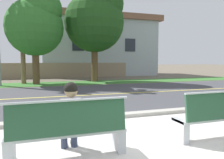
# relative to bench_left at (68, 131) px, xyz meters

# --- Properties ---
(ground_plane) EXTENTS (140.00, 140.00, 0.00)m
(ground_plane) POSITION_rel_bench_left_xyz_m (1.53, 7.81, -0.46)
(ground_plane) COLOR #665B4C
(sidewalk_pavement) EXTENTS (44.00, 3.60, 0.01)m
(sidewalk_pavement) POSITION_rel_bench_left_xyz_m (1.53, 0.21, -0.45)
(sidewalk_pavement) COLOR beige
(sidewalk_pavement) RESTS_ON ground_plane
(curb_edge) EXTENTS (44.00, 0.30, 0.11)m
(curb_edge) POSITION_rel_bench_left_xyz_m (1.53, 2.16, -0.40)
(curb_edge) COLOR #ADA89E
(curb_edge) RESTS_ON ground_plane
(street_asphalt) EXTENTS (52.00, 8.00, 0.01)m
(street_asphalt) POSITION_rel_bench_left_xyz_m (1.53, 6.31, -0.46)
(street_asphalt) COLOR #424247
(street_asphalt) RESTS_ON ground_plane
(road_centre_line) EXTENTS (48.00, 0.14, 0.01)m
(road_centre_line) POSITION_rel_bench_left_xyz_m (1.53, 6.31, -0.45)
(road_centre_line) COLOR #E0CC4C
(road_centre_line) RESTS_ON ground_plane
(far_verge_grass) EXTENTS (48.00, 2.80, 0.02)m
(far_verge_grass) POSITION_rel_bench_left_xyz_m (1.53, 11.97, -0.45)
(far_verge_grass) COLOR #38702D
(far_verge_grass) RESTS_ON ground_plane
(bench_left) EXTENTS (1.91, 0.48, 1.01)m
(bench_left) POSITION_rel_bench_left_xyz_m (0.00, 0.00, 0.00)
(bench_left) COLOR silver
(bench_left) RESTS_ON ground_plane
(bench_right) EXTENTS (1.91, 0.48, 1.01)m
(bench_right) POSITION_rel_bench_left_xyz_m (3.06, 0.00, 0.00)
(bench_right) COLOR silver
(bench_right) RESTS_ON ground_plane
(seated_person_grey) EXTENTS (0.52, 0.68, 1.25)m
(seated_person_grey) POSITION_rel_bench_left_xyz_m (0.06, 0.17, 0.22)
(seated_person_grey) COLOR #333D56
(seated_person_grey) RESTS_ON ground_plane
(shade_tree_far_left) EXTENTS (3.84, 3.84, 6.34)m
(shade_tree_far_left) POSITION_rel_bench_left_xyz_m (-0.60, 12.19, 3.66)
(shade_tree_far_left) COLOR brown
(shade_tree_far_left) RESTS_ON ground_plane
(shade_tree_left) EXTENTS (4.47, 4.47, 7.38)m
(shade_tree_left) POSITION_rel_bench_left_xyz_m (3.66, 12.60, 4.34)
(shade_tree_left) COLOR brown
(shade_tree_left) RESTS_ON ground_plane
(garden_wall) EXTENTS (13.00, 0.36, 1.40)m
(garden_wall) POSITION_rel_bench_left_xyz_m (1.30, 17.19, 0.24)
(garden_wall) COLOR gray
(garden_wall) RESTS_ON ground_plane
(house_across_street) EXTENTS (12.83, 6.91, 6.41)m
(house_across_street) POSITION_rel_bench_left_xyz_m (5.68, 20.39, 2.79)
(house_across_street) COLOR #A3ADB2
(house_across_street) RESTS_ON ground_plane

